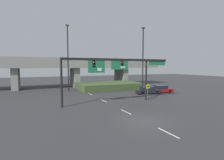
# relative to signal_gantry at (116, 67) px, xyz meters

# --- Properties ---
(ground_plane) EXTENTS (160.00, 160.00, 0.00)m
(ground_plane) POSITION_rel_signal_gantry_xyz_m (-1.16, -8.76, -5.20)
(ground_plane) COLOR #2D2D30
(lane_markings) EXTENTS (0.14, 37.54, 0.01)m
(lane_markings) POSITION_rel_signal_gantry_xyz_m (-1.16, 5.31, -5.20)
(lane_markings) COLOR silver
(lane_markings) RESTS_ON ground
(signal_gantry) EXTENTS (16.79, 0.44, 6.39)m
(signal_gantry) POSITION_rel_signal_gantry_xyz_m (0.00, 0.00, 0.00)
(signal_gantry) COLOR black
(signal_gantry) RESTS_ON ground
(speed_limit_sign) EXTENTS (0.60, 0.11, 2.54)m
(speed_limit_sign) POSITION_rel_signal_gantry_xyz_m (5.07, -0.80, -3.55)
(speed_limit_sign) COLOR #4C4C4C
(speed_limit_sign) RESTS_ON ground
(highway_light_pole_near) EXTENTS (0.70, 0.36, 13.12)m
(highway_light_pole_near) POSITION_rel_signal_gantry_xyz_m (9.62, 7.40, 1.74)
(highway_light_pole_near) COLOR black
(highway_light_pole_near) RESTS_ON ground
(highway_light_pole_far) EXTENTS (0.70, 0.36, 13.87)m
(highway_light_pole_far) POSITION_rel_signal_gantry_xyz_m (-4.18, 14.65, 2.11)
(highway_light_pole_far) COLOR black
(highway_light_pole_far) RESTS_ON ground
(overpass_bridge) EXTENTS (47.75, 7.74, 7.31)m
(overpass_bridge) POSITION_rel_signal_gantry_xyz_m (-1.16, 22.56, -0.10)
(overpass_bridge) COLOR gray
(overpass_bridge) RESTS_ON ground
(grass_embankment) EXTENTS (14.16, 9.60, 1.46)m
(grass_embankment) POSITION_rel_signal_gantry_xyz_m (5.18, 14.95, -4.47)
(grass_embankment) COLOR #384C28
(grass_embankment) RESTS_ON ground
(parked_sedan_near_right) EXTENTS (4.93, 2.87, 1.37)m
(parked_sedan_near_right) POSITION_rel_signal_gantry_xyz_m (9.21, 4.95, -4.56)
(parked_sedan_near_right) COLOR black
(parked_sedan_near_right) RESTS_ON ground
(parked_sedan_mid_right) EXTENTS (4.72, 2.51, 1.42)m
(parked_sedan_mid_right) POSITION_rel_signal_gantry_xyz_m (12.56, 5.09, -4.54)
(parked_sedan_mid_right) COLOR maroon
(parked_sedan_mid_right) RESTS_ON ground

